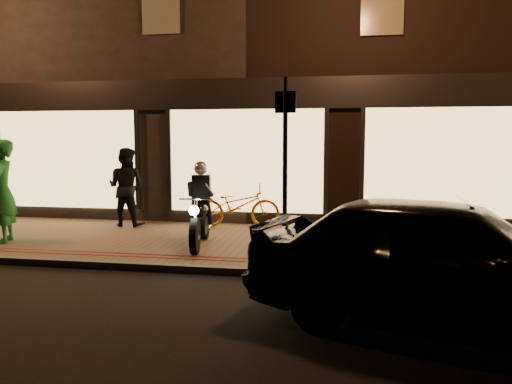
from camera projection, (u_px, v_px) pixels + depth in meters
ground at (198, 274)px, 7.89m from camera, size 90.00×90.00×0.00m
sidewalk at (227, 244)px, 9.84m from camera, size 50.00×4.00×0.12m
kerb_stone at (199, 269)px, 7.93m from camera, size 50.00×0.14×0.12m
red_kerb_lines at (207, 258)px, 8.41m from camera, size 50.00×0.26×0.01m
building_row at (275, 73)px, 16.23m from camera, size 48.00×10.11×8.50m
motorcycle at (200, 213)px, 9.35m from camera, size 0.65×1.94×1.59m
sign_post at (285, 159)px, 8.17m from camera, size 0.35×0.09×3.00m
bicycle_gold at (237, 206)px, 11.23m from camera, size 2.00×0.97×1.01m
person_green at (2, 191)px, 9.61m from camera, size 0.73×0.86×2.00m
person_dark at (126, 187)px, 11.45m from camera, size 0.93×0.75×1.80m
parked_car at (447, 262)px, 5.57m from camera, size 4.83×3.06×1.53m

